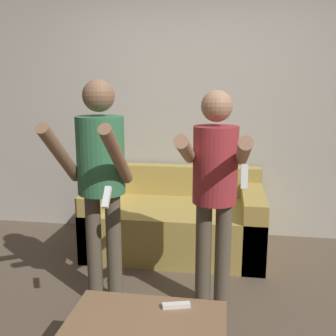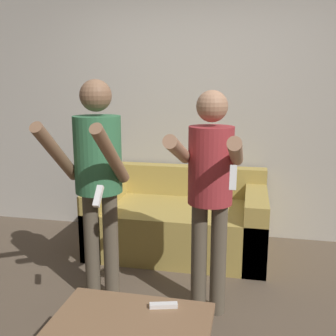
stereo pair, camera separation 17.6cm
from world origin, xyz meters
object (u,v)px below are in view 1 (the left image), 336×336
at_px(person_standing_left, 100,170).
at_px(coffee_table, 143,335).
at_px(person_standing_right, 215,181).
at_px(remote_on_table, 176,305).
at_px(couch, 176,222).

xyz_separation_m(person_standing_left, coffee_table, (0.48, -0.86, -0.64)).
xyz_separation_m(person_standing_right, coffee_table, (-0.30, -0.85, -0.58)).
height_order(coffee_table, remote_on_table, remote_on_table).
relative_size(couch, coffee_table, 2.03).
bearing_deg(person_standing_left, remote_on_table, -46.75).
bearing_deg(coffee_table, person_standing_right, 70.36).
bearing_deg(remote_on_table, coffee_table, -124.04).
bearing_deg(coffee_table, remote_on_table, 55.96).
bearing_deg(person_standing_right, couch, 110.44).
distance_m(couch, person_standing_right, 1.31).
height_order(person_standing_left, person_standing_right, person_standing_left).
bearing_deg(couch, remote_on_table, -82.50).
height_order(couch, remote_on_table, couch).
relative_size(couch, person_standing_right, 1.06).
distance_m(person_standing_left, remote_on_table, 1.07).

